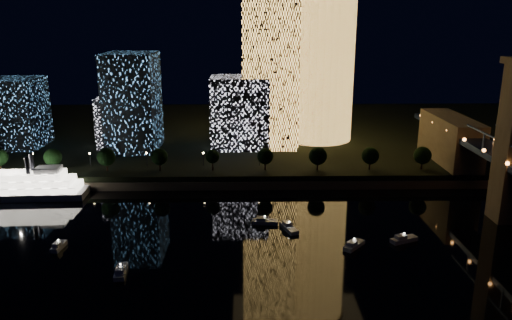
{
  "coord_description": "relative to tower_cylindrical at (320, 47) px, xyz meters",
  "views": [
    {
      "loc": [
        -16.9,
        -93.87,
        60.73
      ],
      "look_at": [
        -14.13,
        55.0,
        18.39
      ],
      "focal_mm": 35.0,
      "sensor_mm": 36.0,
      "label": 1
    }
  ],
  "objects": [
    {
      "name": "esplanade_trees",
      "position": [
        -46.08,
        -51.79,
        -37.45
      ],
      "size": [
        166.56,
        6.96,
        8.98
      ],
      "color": "black",
      "rests_on": "far_bank"
    },
    {
      "name": "motorboats",
      "position": [
        -32.82,
        -128.9,
        -47.11
      ],
      "size": [
        105.9,
        76.23,
        2.78
      ],
      "color": "silver",
      "rests_on": "ground"
    },
    {
      "name": "riverboat",
      "position": [
        -117.62,
        -66.76,
        -43.86
      ],
      "size": [
        53.01,
        13.29,
        15.84
      ],
      "color": "silver",
      "rests_on": "ground"
    },
    {
      "name": "ground",
      "position": [
        -16.76,
        -139.79,
        -47.93
      ],
      "size": [
        520.0,
        520.0,
        0.0
      ],
      "primitive_type": "plane",
      "color": "black",
      "rests_on": "ground"
    },
    {
      "name": "midrise_blocks",
      "position": [
        -84.83,
        -14.61,
        -26.17
      ],
      "size": [
        123.49,
        31.23,
        41.85
      ],
      "color": "silver",
      "rests_on": "far_bank"
    },
    {
      "name": "far_bank",
      "position": [
        -16.76,
        20.21,
        -45.43
      ],
      "size": [
        420.0,
        160.0,
        5.0
      ],
      "primitive_type": "cube",
      "color": "black",
      "rests_on": "ground"
    },
    {
      "name": "street_lamps",
      "position": [
        -50.76,
        -45.79,
        -38.9
      ],
      "size": [
        132.7,
        0.7,
        5.65
      ],
      "color": "black",
      "rests_on": "far_bank"
    },
    {
      "name": "seawall",
      "position": [
        -16.76,
        -57.79,
        -46.43
      ],
      "size": [
        420.0,
        6.0,
        3.0
      ],
      "primitive_type": "cube",
      "color": "#6B5E4C",
      "rests_on": "ground"
    },
    {
      "name": "tower_rectangular",
      "position": [
        -23.58,
        -12.39,
        -4.5
      ],
      "size": [
        24.15,
        24.15,
        76.85
      ],
      "primitive_type": "cube",
      "color": "#FFB851",
      "rests_on": "far_bank"
    },
    {
      "name": "tower_cylindrical",
      "position": [
        0.0,
        0.0,
        0.0
      ],
      "size": [
        34.0,
        34.0,
        85.6
      ],
      "color": "#FFB851",
      "rests_on": "far_bank"
    }
  ]
}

